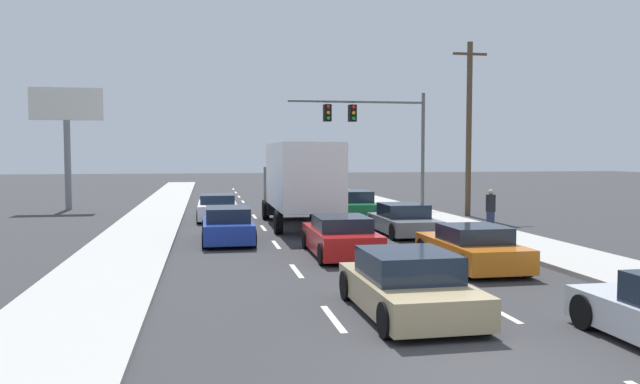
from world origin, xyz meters
name	(u,v)px	position (x,y,z in m)	size (l,w,h in m)	color
ground_plane	(283,213)	(0.00, 25.00, 0.00)	(140.00, 140.00, 0.00)	#333335
sidewalk_right	(433,218)	(6.67, 20.00, 0.07)	(2.84, 80.00, 0.14)	#B2AFA8
sidewalk_left	(148,224)	(-6.67, 20.00, 0.07)	(2.84, 80.00, 0.14)	#B2AFA8
lane_markings	(294,221)	(0.00, 20.63, 0.00)	(3.54, 57.00, 0.01)	silver
car_white	(217,208)	(-3.57, 22.03, 0.57)	(1.95, 4.65, 1.23)	white
car_blue	(228,226)	(-3.35, 14.10, 0.59)	(1.83, 4.30, 1.29)	#1E389E
box_truck	(300,179)	(-0.11, 18.19, 2.08)	(2.67, 8.54, 3.64)	white
car_red	(341,237)	(0.03, 10.44, 0.58)	(1.95, 4.33, 1.25)	red
car_tan	(408,286)	(-0.17, 3.17, 0.58)	(2.05, 4.05, 1.27)	tan
car_green	(353,205)	(3.18, 21.87, 0.61)	(1.91, 4.56, 1.34)	#196B38
car_gray	(404,221)	(3.57, 14.98, 0.55)	(2.00, 4.19, 1.22)	slate
car_orange	(472,248)	(3.21, 7.75, 0.55)	(1.93, 4.21, 1.20)	orange
traffic_signal_mast	(368,123)	(5.01, 25.99, 4.96)	(7.99, 0.69, 6.69)	#595B56
utility_pole_mid	(469,127)	(9.12, 21.47, 4.56)	(1.80, 0.28, 8.84)	brown
roadside_billboard	(67,123)	(-11.84, 28.95, 4.94)	(4.00, 0.36, 6.93)	slate
pedestrian_near_corner	(491,210)	(6.95, 14.37, 0.96)	(0.38, 0.38, 1.65)	#1E233F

